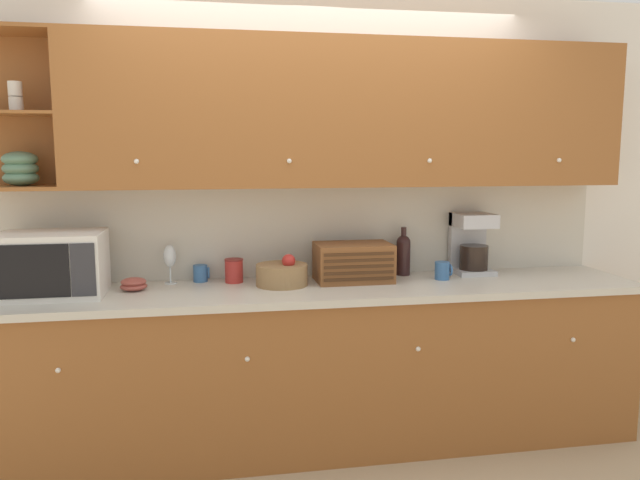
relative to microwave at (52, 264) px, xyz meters
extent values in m
plane|color=tan|center=(1.43, 0.31, -1.09)|extent=(24.00, 24.00, 0.00)
cube|color=white|center=(1.43, 0.34, 0.21)|extent=(6.00, 0.06, 2.60)
cube|color=#935628|center=(1.43, -0.02, -0.65)|extent=(3.60, 0.64, 0.89)
cube|color=beige|center=(1.43, -0.03, -0.19)|extent=(3.62, 0.67, 0.04)
sphere|color=white|center=(0.08, -0.34, -0.45)|extent=(0.03, 0.03, 0.03)
sphere|color=white|center=(0.98, -0.34, -0.45)|extent=(0.03, 0.03, 0.03)
sphere|color=white|center=(1.88, -0.34, -0.45)|extent=(0.03, 0.03, 0.03)
sphere|color=white|center=(2.78, -0.34, -0.45)|extent=(0.03, 0.03, 0.03)
cube|color=beige|center=(1.43, 0.30, 0.11)|extent=(3.60, 0.01, 0.55)
cube|color=#935628|center=(1.64, 0.15, 0.79)|extent=(3.18, 0.32, 0.82)
cube|color=#935628|center=(-0.16, 0.30, 0.79)|extent=(0.42, 0.02, 0.82)
cube|color=#935628|center=(-0.16, 0.15, 0.39)|extent=(0.42, 0.32, 0.02)
cube|color=#935628|center=(-0.16, 0.15, 0.78)|extent=(0.42, 0.32, 0.02)
cube|color=#935628|center=(-0.16, 0.15, 1.19)|extent=(0.42, 0.32, 0.02)
sphere|color=white|center=(0.45, -0.02, 0.53)|extent=(0.03, 0.03, 0.03)
sphere|color=white|center=(1.24, -0.02, 0.53)|extent=(0.03, 0.03, 0.03)
sphere|color=white|center=(2.04, -0.02, 0.53)|extent=(0.03, 0.03, 0.03)
sphere|color=white|center=(2.83, -0.02, 0.53)|extent=(0.03, 0.03, 0.03)
ellipsoid|color=slate|center=(-0.16, 0.15, 0.44)|extent=(0.18, 0.18, 0.08)
ellipsoid|color=slate|center=(-0.16, 0.15, 0.49)|extent=(0.18, 0.18, 0.08)
ellipsoid|color=slate|center=(-0.16, 0.15, 0.54)|extent=(0.18, 0.18, 0.08)
cylinder|color=silver|center=(-0.16, 0.15, 0.82)|extent=(0.07, 0.07, 0.08)
cylinder|color=silver|center=(-0.16, 0.15, 0.90)|extent=(0.07, 0.07, 0.08)
cube|color=silver|center=(0.00, 0.00, 0.00)|extent=(0.53, 0.37, 0.33)
cube|color=black|center=(-0.06, -0.19, 0.00)|extent=(0.37, 0.01, 0.27)
cube|color=#2D2D33|center=(0.19, -0.19, 0.00)|extent=(0.12, 0.01, 0.27)
ellipsoid|color=#9E473D|center=(0.40, 0.06, -0.14)|extent=(0.14, 0.14, 0.04)
ellipsoid|color=#9E473D|center=(0.40, 0.06, -0.12)|extent=(0.13, 0.13, 0.04)
cylinder|color=silver|center=(0.59, 0.20, -0.16)|extent=(0.07, 0.07, 0.01)
cylinder|color=silver|center=(0.59, 0.20, -0.12)|extent=(0.01, 0.01, 0.09)
ellipsoid|color=silver|center=(0.59, 0.20, -0.01)|extent=(0.07, 0.07, 0.13)
cylinder|color=#38669E|center=(0.75, 0.23, -0.12)|extent=(0.08, 0.08, 0.10)
torus|color=#38669E|center=(0.80, 0.23, -0.12)|extent=(0.01, 0.07, 0.07)
cylinder|color=#B22D28|center=(0.94, 0.17, -0.10)|extent=(0.10, 0.10, 0.13)
cylinder|color=maroon|center=(0.94, 0.17, -0.03)|extent=(0.11, 0.11, 0.01)
cylinder|color=#937047|center=(1.20, 0.04, -0.11)|extent=(0.29, 0.29, 0.12)
sphere|color=red|center=(1.24, 0.02, -0.02)|extent=(0.08, 0.08, 0.08)
cube|color=brown|center=(1.63, 0.09, -0.06)|extent=(0.43, 0.28, 0.22)
cube|color=#432713|center=(1.63, -0.06, -0.13)|extent=(0.40, 0.01, 0.02)
cube|color=#432713|center=(1.63, -0.06, -0.09)|extent=(0.40, 0.01, 0.02)
cube|color=#432713|center=(1.63, -0.06, -0.06)|extent=(0.40, 0.01, 0.02)
cube|color=#432713|center=(1.63, -0.06, -0.02)|extent=(0.40, 0.01, 0.02)
cube|color=#432713|center=(1.63, -0.06, 0.01)|extent=(0.40, 0.01, 0.02)
cylinder|color=black|center=(1.97, 0.21, -0.07)|extent=(0.09, 0.09, 0.20)
sphere|color=black|center=(1.97, 0.21, 0.03)|extent=(0.09, 0.09, 0.09)
cylinder|color=black|center=(1.97, 0.21, 0.09)|extent=(0.03, 0.03, 0.07)
cylinder|color=#38669E|center=(2.15, 0.04, -0.11)|extent=(0.09, 0.09, 0.10)
torus|color=#38669E|center=(2.20, 0.04, -0.11)|extent=(0.01, 0.07, 0.07)
cube|color=#B7B7BC|center=(2.40, 0.17, -0.15)|extent=(0.23, 0.23, 0.03)
cylinder|color=black|center=(2.40, 0.15, -0.06)|extent=(0.17, 0.17, 0.15)
cube|color=#B7B7BC|center=(2.40, 0.25, 0.02)|extent=(0.23, 0.05, 0.37)
cube|color=#B7B7BC|center=(2.40, 0.17, 0.16)|extent=(0.23, 0.23, 0.08)
camera|label=1|loc=(0.80, -3.37, 0.58)|focal=35.00mm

